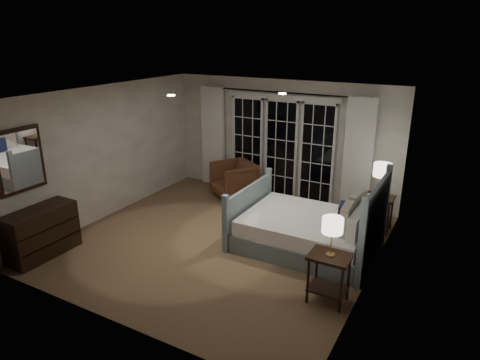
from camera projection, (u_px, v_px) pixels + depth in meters
The scene contains 20 objects.
floor at pixel (221, 240), 7.37m from camera, with size 5.00×5.00×0.00m, color #8B6B4B.
ceiling at pixel (218, 94), 6.55m from camera, with size 5.00×5.00×0.00m, color silver.
wall_left at pixel (108, 152), 8.11m from camera, with size 0.02×5.00×2.50m, color white.
wall_right at pixel (376, 199), 5.81m from camera, with size 0.02×5.00×2.50m, color white.
wall_back at pixel (282, 140), 9.02m from camera, with size 5.00×0.02×2.50m, color white.
wall_front at pixel (105, 231), 4.89m from camera, with size 5.00×0.02×2.50m, color white.
french_doors at pixel (281, 147), 9.04m from camera, with size 2.50×0.04×2.20m.
curtain_rod at pixel (281, 92), 8.61m from camera, with size 0.03×0.03×3.50m, color black.
curtain_left at pixel (213, 137), 9.71m from camera, with size 0.55×0.10×2.25m, color white.
curtain_right at pixel (358, 156), 8.20m from camera, with size 0.55×0.10×2.25m, color white.
downlight_a at pixel (282, 94), 6.68m from camera, with size 0.12×0.12×0.01m, color white.
downlight_b at pixel (171, 95), 6.50m from camera, with size 0.12×0.12×0.01m, color white.
bed at pixel (310, 230), 7.02m from camera, with size 2.21×1.58×1.29m.
nightstand_left at pixel (329, 271), 5.57m from camera, with size 0.53×0.42×0.69m.
nightstand_right at pixel (378, 208), 7.64m from camera, with size 0.50×0.40×0.65m.
lamp_left at pixel (333, 226), 5.36m from camera, with size 0.27×0.27×0.53m.
lamp_right at pixel (383, 170), 7.41m from camera, with size 0.31×0.31×0.61m.
armchair at pixel (234, 180), 9.23m from camera, with size 0.82×0.84×0.77m, color brown.
dresser at pixel (41, 232), 6.78m from camera, with size 0.48×1.12×0.79m.
mirror at pixel (20, 161), 6.51m from camera, with size 0.05×0.85×1.00m.
Camera 1 is at (3.51, -5.62, 3.41)m, focal length 32.00 mm.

